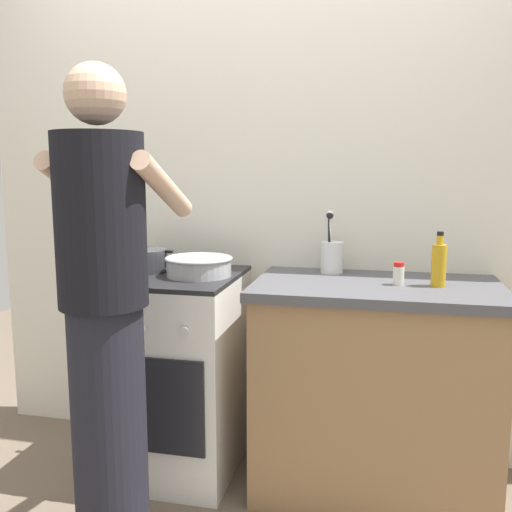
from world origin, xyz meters
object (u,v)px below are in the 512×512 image
Objects in this scene: stove_range at (172,371)px; person at (106,316)px; spice_bottle at (399,274)px; oil_bottle at (439,264)px; mixing_bowl at (199,265)px; utensil_crock at (332,254)px; pot at (144,260)px.

person is at bearing -90.34° from stove_range.
oil_bottle is (0.15, 0.01, 0.05)m from spice_bottle.
mixing_bowl is 3.21× the size of spice_bottle.
utensil_crock reaches higher than stove_range.
oil_bottle is (1.00, 0.00, 0.04)m from mixing_bowl.
stove_range is 0.52m from mixing_bowl.
pot is at bearing 102.35° from person.
pot is at bearing 178.02° from oil_bottle.
mixing_bowl is (0.14, -0.01, 0.50)m from stove_range.
utensil_crock reaches higher than pot.
oil_bottle is (1.28, -0.04, 0.04)m from pot.
utensil_crock reaches higher than spice_bottle.
pot reaches higher than spice_bottle.
mixing_bowl is at bearing 179.84° from spice_bottle.
mixing_bowl is 1.00m from oil_bottle.
utensil_crock is at bearing 15.73° from stove_range.
utensil_crock reaches higher than oil_bottle.
person is (-0.70, -0.78, -0.13)m from utensil_crock.
oil_bottle is at bearing -0.10° from stove_range.
stove_range is at bearing -16.73° from pot.
spice_bottle is at bearing -177.68° from oil_bottle.
utensil_crock is at bearing 19.95° from mixing_bowl.
spice_bottle is (0.29, -0.20, -0.04)m from utensil_crock.
pot is 1.28m from oil_bottle.
pot is (-0.14, 0.04, 0.50)m from stove_range.
stove_range is 0.52m from pot.
pot is 0.17× the size of person.
mixing_bowl is at bearing 76.01° from person.
pot reaches higher than mixing_bowl.
stove_range is 9.79× the size of spice_bottle.
person is at bearing -103.99° from mixing_bowl.
oil_bottle is (1.14, -0.00, 0.54)m from stove_range.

